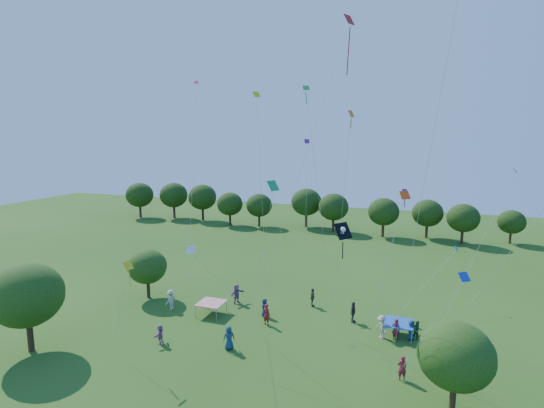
{
  "coord_description": "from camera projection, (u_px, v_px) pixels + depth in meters",
  "views": [
    {
      "loc": [
        9.06,
        -12.08,
        15.43
      ],
      "look_at": [
        0.0,
        14.0,
        11.0
      ],
      "focal_mm": 28.0,
      "sensor_mm": 36.0,
      "label": 1
    }
  ],
  "objects": [
    {
      "name": "small_kite_12",
      "position": [
        445.0,
        262.0,
        38.15
      ],
      "size": [
        4.96,
        8.74,
        4.01
      ],
      "color": "#1585D5"
    },
    {
      "name": "small_kite_10",
      "position": [
        259.0,
        143.0,
        35.98
      ],
      "size": [
        0.73,
        1.7,
        17.8
      ],
      "color": "#C4E214"
    },
    {
      "name": "crowd_person_11",
      "position": [
        237.0,
        294.0,
        39.49
      ],
      "size": [
        1.23,
        1.79,
        1.81
      ],
      "primitive_type": "imported",
      "rotation": [
        0.0,
        0.0,
        1.16
      ],
      "color": "#7F4C82",
      "rests_on": "ground"
    },
    {
      "name": "crowd_person_13",
      "position": [
        267.0,
        314.0,
        34.95
      ],
      "size": [
        0.77,
        0.62,
        1.8
      ],
      "primitive_type": "imported",
      "rotation": [
        0.0,
        0.0,
        2.83
      ],
      "color": "maroon",
      "rests_on": "ground"
    },
    {
      "name": "small_kite_14",
      "position": [
        520.0,
        240.0,
        24.75
      ],
      "size": [
        5.0,
        3.47,
        10.73
      ],
      "color": "silver"
    },
    {
      "name": "near_tree_north",
      "position": [
        147.0,
        266.0,
        40.51
      ],
      "size": [
        3.69,
        3.69,
        4.78
      ],
      "color": "#422B19",
      "rests_on": "ground"
    },
    {
      "name": "treeline",
      "position": [
        346.0,
        207.0,
        68.26
      ],
      "size": [
        88.01,
        8.77,
        6.77
      ],
      "color": "#422B19",
      "rests_on": "ground"
    },
    {
      "name": "near_tree_west",
      "position": [
        26.0,
        295.0,
        30.18
      ],
      "size": [
        5.11,
        5.11,
        6.56
      ],
      "color": "#422B19",
      "rests_on": "ground"
    },
    {
      "name": "small_kite_1",
      "position": [
        347.0,
        164.0,
        30.56
      ],
      "size": [
        1.52,
        1.93,
        15.92
      ],
      "color": "orange"
    },
    {
      "name": "crowd_person_1",
      "position": [
        396.0,
        329.0,
        32.31
      ],
      "size": [
        0.67,
        0.45,
        1.72
      ],
      "primitive_type": "imported",
      "rotation": [
        0.0,
        0.0,
        3.07
      ],
      "color": "maroon",
      "rests_on": "ground"
    },
    {
      "name": "small_kite_7",
      "position": [
        441.0,
        91.0,
        19.54
      ],
      "size": [
        2.69,
        3.59,
        21.03
      ],
      "color": "#0BAB8D"
    },
    {
      "name": "crowd_person_0",
      "position": [
        411.0,
        330.0,
        32.33
      ],
      "size": [
        0.81,
        0.89,
        1.6
      ],
      "primitive_type": "imported",
      "rotation": [
        0.0,
        0.0,
        0.94
      ],
      "color": "navy",
      "rests_on": "ground"
    },
    {
      "name": "crowd_person_9",
      "position": [
        171.0,
        300.0,
        37.97
      ],
      "size": [
        0.81,
        1.3,
        1.84
      ],
      "primitive_type": "imported",
      "rotation": [
        0.0,
        0.0,
        4.48
      ],
      "color": "beige",
      "rests_on": "ground"
    },
    {
      "name": "crowd_person_3",
      "position": [
        381.0,
        327.0,
        32.62
      ],
      "size": [
        1.19,
        1.24,
        1.82
      ],
      "primitive_type": "imported",
      "rotation": [
        0.0,
        0.0,
        5.44
      ],
      "color": "#C3B19C",
      "rests_on": "ground"
    },
    {
      "name": "crowd_person_5",
      "position": [
        160.0,
        334.0,
        31.77
      ],
      "size": [
        0.69,
        1.44,
        1.49
      ],
      "primitive_type": "imported",
      "rotation": [
        0.0,
        0.0,
        4.86
      ],
      "color": "#A45F9F",
      "rests_on": "ground"
    },
    {
      "name": "small_kite_2",
      "position": [
        127.0,
        273.0,
        28.86
      ],
      "size": [
        1.85,
        0.69,
        5.73
      ],
      "color": "yellow"
    },
    {
      "name": "crowd_person_10",
      "position": [
        313.0,
        297.0,
        38.71
      ],
      "size": [
        0.71,
        1.09,
        1.71
      ],
      "primitive_type": "imported",
      "rotation": [
        0.0,
        0.0,
        1.85
      ],
      "color": "#49423A",
      "rests_on": "ground"
    },
    {
      "name": "small_kite_3",
      "position": [
        269.0,
        211.0,
        26.48
      ],
      "size": [
        4.12,
        6.01,
        11.51
      ],
      "color": "#1B964A"
    },
    {
      "name": "crowd_person_7",
      "position": [
        402.0,
        368.0,
        27.01
      ],
      "size": [
        0.72,
        0.61,
        1.65
      ],
      "primitive_type": "imported",
      "rotation": [
        0.0,
        0.0,
        3.56
      ],
      "color": "maroon",
      "rests_on": "ground"
    },
    {
      "name": "crowd_person_8",
      "position": [
        449.0,
        356.0,
        28.36
      ],
      "size": [
        0.96,
        0.97,
        1.8
      ],
      "primitive_type": "imported",
      "rotation": [
        0.0,
        0.0,
        3.94
      ],
      "color": "#2A622E",
      "rests_on": "ground"
    },
    {
      "name": "near_tree_east",
      "position": [
        456.0,
        356.0,
        23.37
      ],
      "size": [
        4.16,
        4.16,
        5.33
      ],
      "color": "#422B19",
      "rests_on": "ground"
    },
    {
      "name": "red_high_kite",
      "position": [
        332.0,
        78.0,
        27.71
      ],
      "size": [
        6.13,
        5.38,
        21.97
      ],
      "color": "red"
    },
    {
      "name": "crowd_person_12",
      "position": [
        265.0,
        308.0,
        36.58
      ],
      "size": [
        0.73,
        0.89,
        1.6
      ],
      "primitive_type": "imported",
      "rotation": [
        0.0,
        0.0,
        5.17
      ],
      "color": "navy",
      "rests_on": "ground"
    },
    {
      "name": "small_kite_11",
      "position": [
        313.0,
        144.0,
        33.2
      ],
      "size": [
        3.06,
        1.46,
        18.04
      ],
      "color": "#1B962A"
    },
    {
      "name": "crowd_person_2",
      "position": [
        417.0,
        331.0,
        32.27
      ],
      "size": [
        0.87,
        0.7,
        1.56
      ],
      "primitive_type": "imported",
      "rotation": [
        0.0,
        0.0,
        0.44
      ],
      "color": "#24542C",
      "rests_on": "ground"
    },
    {
      "name": "crowd_person_4",
      "position": [
        353.0,
        312.0,
        35.4
      ],
      "size": [
        0.65,
        1.11,
        1.78
      ],
      "primitive_type": "imported",
      "rotation": [
        0.0,
        0.0,
        1.4
      ],
      "color": "#3C3530",
      "rests_on": "ground"
    },
    {
      "name": "small_kite_9",
      "position": [
        399.0,
        217.0,
        28.03
      ],
      "size": [
        2.45,
        0.86,
        10.58
      ],
      "color": "#FA490D"
    },
    {
      "name": "small_kite_5",
      "position": [
        396.0,
        226.0,
        29.46
      ],
      "size": [
        2.3,
        1.31,
        10.54
      ],
      "color": "purple"
    },
    {
      "name": "small_kite_6",
      "position": [
        204.0,
        264.0,
        27.33
      ],
      "size": [
        1.9,
        7.11,
        7.45
      ],
      "color": "silver"
    },
    {
      "name": "pirate_kite",
      "position": [
        343.0,
        233.0,
        27.0
      ],
      "size": [
        1.91,
        1.87,
        8.63
      ],
      "color": "black"
    },
    {
      "name": "tent_blue",
      "position": [
        399.0,
        323.0,
        33.0
      ],
      "size": [
        2.2,
        2.2,
        1.1
      ],
      "color": "blue",
      "rests_on": "ground"
    },
    {
      "name": "crowd_person_6",
      "position": [
        229.0,
        338.0,
        30.9
      ],
      "size": [
        0.98,
        0.92,
        1.78
      ],
      "primitive_type": "imported",
      "rotation": [
        0.0,
        0.0,
        3.82
      ],
      "color": "navy",
      "rests_on": "ground"
    },
    {
      "name": "small_kite_13",
      "position": [
        307.0,
        174.0,
        41.71
      ],
      "size": [
        1.14,
        3.47,
        13.84
      ],
      "color": "#7C1688"
    },
    {
      "name": "small_kite_8",
      "position": [
        194.0,
        145.0,
        42.26
      ],
      "size": [
        2.47,
        6.83,
        19.76
      ],
      "color": "#C00B3B"
    },
    {
      "name": "tent_red_stripe",
      "position": [
        211.0,
        303.0,
        36.96
      ],
      "size": [
        2.2,
        2.2,
        1.1
      ],
      "color": "red",
      "rests_on": "ground"
    },
    {
      "name": "small_kite_4",
      "position": [
        452.0,
        296.0,
        21.8
      ],
      "size": [
        3.57,
        1.86,
        7.36
      ],
      "color": "#123ABA"
    },
    {
      "name": "small_kite_0",
      "position": [
        493.0,
        216.0,
        31.75
      ],
      "size": [
        5.01,
        4.38,
        11.74
      ],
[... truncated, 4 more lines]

